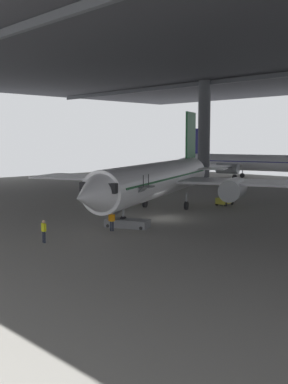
% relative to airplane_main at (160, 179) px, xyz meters
% --- Properties ---
extents(ground_plane, '(110.00, 110.00, 0.00)m').
position_rel_airplane_main_xyz_m(ground_plane, '(3.17, -3.19, -3.33)').
color(ground_plane, gray).
extents(hangar_structure, '(121.00, 99.00, 18.23)m').
position_rel_airplane_main_xyz_m(hangar_structure, '(3.08, 10.62, 14.25)').
color(hangar_structure, '#4C4F54').
rests_on(hangar_structure, ground_plane).
extents(airplane_main, '(32.46, 32.39, 10.83)m').
position_rel_airplane_main_xyz_m(airplane_main, '(0.00, 0.00, 0.00)').
color(airplane_main, white).
rests_on(airplane_main, ground_plane).
extents(boarding_stairs, '(4.28, 2.96, 4.53)m').
position_rel_airplane_main_xyz_m(boarding_stairs, '(4.45, -8.45, -2.61)').
color(boarding_stairs, slate).
rests_on(boarding_stairs, ground_plane).
extents(crew_worker_near_nose, '(0.55, 0.23, 1.66)m').
position_rel_airplane_main_xyz_m(crew_worker_near_nose, '(4.63, -16.83, -2.39)').
color(crew_worker_near_nose, '#232838').
rests_on(crew_worker_near_nose, ground_plane).
extents(crew_worker_by_stairs, '(0.40, 0.43, 1.59)m').
position_rel_airplane_main_xyz_m(crew_worker_by_stairs, '(4.72, -10.50, -2.43)').
color(crew_worker_by_stairs, '#232838').
rests_on(crew_worker_by_stairs, ground_plane).
extents(airplane_distant, '(29.41, 28.94, 9.61)m').
position_rel_airplane_main_xyz_m(airplane_distant, '(-16.34, 40.94, -0.23)').
color(airplane_distant, white).
rests_on(airplane_distant, ground_plane).
extents(baggage_tug, '(1.58, 2.36, 0.90)m').
position_rel_airplane_main_xyz_m(baggage_tug, '(2.07, 8.53, -2.81)').
color(baggage_tug, yellow).
rests_on(baggage_tug, ground_plane).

